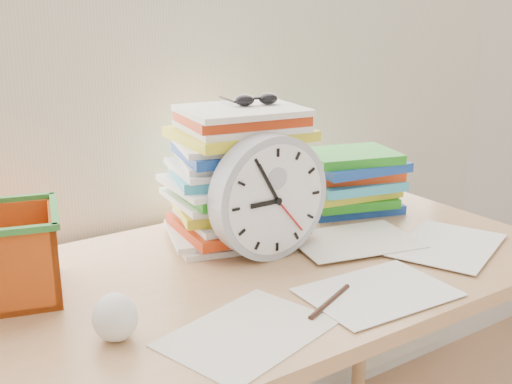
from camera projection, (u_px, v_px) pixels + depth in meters
desk at (237, 306)px, 1.31m from camera, size 1.40×0.70×0.75m
paper_stack at (237, 174)px, 1.43m from camera, size 0.35×0.31×0.30m
clock at (269, 197)px, 1.33m from camera, size 0.26×0.05×0.26m
sunglasses at (257, 99)px, 1.41m from camera, size 0.13×0.12×0.03m
book_stack at (352, 181)px, 1.64m from camera, size 0.31×0.26×0.16m
crumpled_ball at (114, 317)px, 1.02m from camera, size 0.08×0.08×0.08m
pen at (330, 301)px, 1.15m from camera, size 0.14×0.07×0.01m
scattered_papers at (236, 270)px, 1.28m from camera, size 1.26×0.42×0.02m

